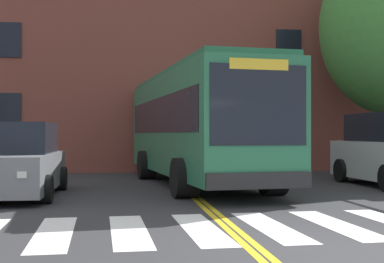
{
  "coord_description": "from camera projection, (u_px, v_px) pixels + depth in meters",
  "views": [
    {
      "loc": [
        -2.91,
        -6.82,
        1.59
      ],
      "look_at": [
        -0.9,
        8.73,
        1.66
      ],
      "focal_mm": 50.0,
      "sensor_mm": 36.0,
      "label": 1
    }
  ],
  "objects": [
    {
      "name": "building_facade",
      "position": [
        148.0,
        64.0,
        26.3
      ],
      "size": [
        43.58,
        8.69,
        10.09
      ],
      "color": "brown",
      "rests_on": "ground"
    },
    {
      "name": "lane_line_yellow_inner",
      "position": [
        163.0,
        171.0,
        22.98
      ],
      "size": [
        0.12,
        36.0,
        0.01
      ],
      "primitive_type": "cube",
      "color": "gold",
      "rests_on": "ground"
    },
    {
      "name": "crosswalk",
      "position": [
        335.0,
        224.0,
        9.35
      ],
      "size": [
        12.68,
        3.66,
        0.01
      ],
      "color": "white",
      "rests_on": "ground"
    },
    {
      "name": "lane_line_yellow_outer",
      "position": [
        167.0,
        171.0,
        23.0
      ],
      "size": [
        0.12,
        36.0,
        0.01
      ],
      "primitive_type": "cube",
      "color": "gold",
      "rests_on": "ground"
    },
    {
      "name": "ground_plane",
      "position": [
        342.0,
        253.0,
        7.13
      ],
      "size": [
        120.0,
        120.0,
        0.0
      ],
      "primitive_type": "plane",
      "color": "#303033"
    },
    {
      "name": "car_grey_near_lane",
      "position": [
        18.0,
        163.0,
        13.55
      ],
      "size": [
        2.11,
        4.77,
        1.88
      ],
      "color": "slate",
      "rests_on": "ground"
    },
    {
      "name": "city_bus",
      "position": [
        197.0,
        124.0,
        16.68
      ],
      "size": [
        3.74,
        10.97,
        3.49
      ],
      "color": "#28704C",
      "rests_on": "ground"
    }
  ]
}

